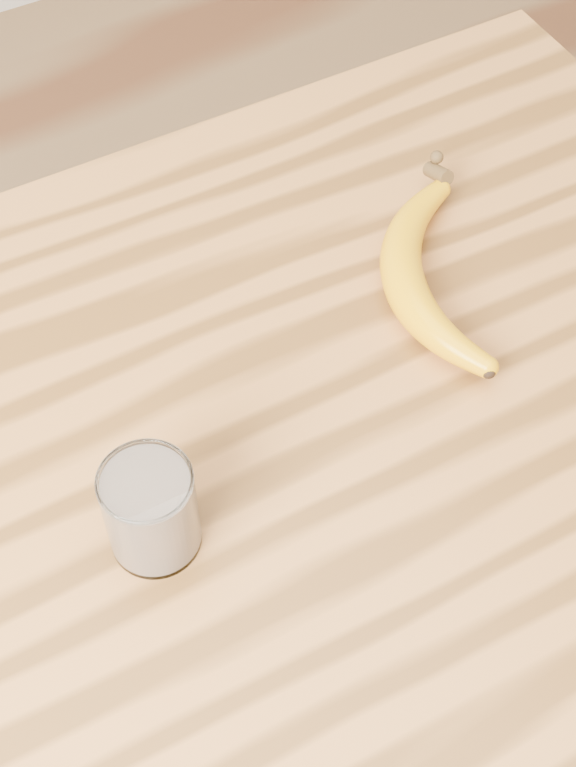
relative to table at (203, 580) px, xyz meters
name	(u,v)px	position (x,y,z in m)	size (l,w,h in m)	color
table	(203,580)	(0.00, 0.00, 0.00)	(1.20, 0.80, 0.90)	#A66930
smoothie_glass	(151,510)	(-0.04, -0.01, 0.17)	(0.07, 0.07, 0.09)	white
banana	(401,277)	(0.26, 0.11, 0.15)	(0.11, 0.31, 0.04)	#E39A05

